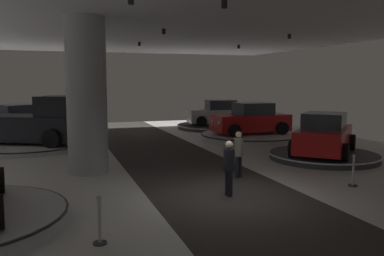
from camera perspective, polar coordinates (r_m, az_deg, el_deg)
name	(u,v)px	position (r m, az deg, el deg)	size (l,w,h in m)	color
ground	(227,197)	(11.76, 5.02, -9.64)	(24.00, 44.00, 0.06)	silver
column_left	(87,96)	(14.78, -14.63, 4.41)	(1.41, 1.41, 5.50)	#ADADB2
display_platform_far_left	(29,145)	(21.34, -21.99, -2.26)	(5.68, 5.68, 0.27)	silver
pickup_truck_far_left	(34,124)	(21.05, -21.37, 0.53)	(5.66, 4.49, 2.30)	black
display_platform_deep_right	(218,126)	(28.27, 3.74, 0.27)	(5.76, 5.76, 0.26)	#333338
display_car_deep_right	(219,114)	(28.20, 3.81, 2.05)	(4.39, 2.63, 1.71)	silver
display_platform_deep_left	(22,135)	(25.55, -22.81, -0.96)	(5.27, 5.27, 0.22)	#B7B7BC
display_car_deep_left	(21,121)	(25.45, -22.96, 0.95)	(4.53, 3.70, 1.71)	maroon
display_platform_far_right	(250,137)	(22.65, 8.20, -1.21)	(5.49, 5.49, 0.38)	silver
display_car_far_right	(251,120)	(22.56, 8.31, 1.15)	(4.26, 2.25, 1.71)	red
display_platform_mid_right	(323,156)	(17.91, 18.04, -3.74)	(4.56, 4.56, 0.26)	#333338
display_car_mid_right	(324,135)	(17.75, 18.13, -0.96)	(4.25, 4.24, 1.71)	red
visitor_walking_near	(229,165)	(11.55, 5.24, -5.19)	(0.32, 0.32, 1.59)	black
visitor_walking_far	(238,151)	(13.74, 6.56, -3.30)	(0.32, 0.32, 1.59)	black
stanchion_a	(100,226)	(8.54, -12.90, -13.35)	(0.28, 0.28, 1.01)	#333338
stanchion_b	(353,174)	(13.65, 21.77, -6.10)	(0.28, 0.28, 1.01)	#333338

